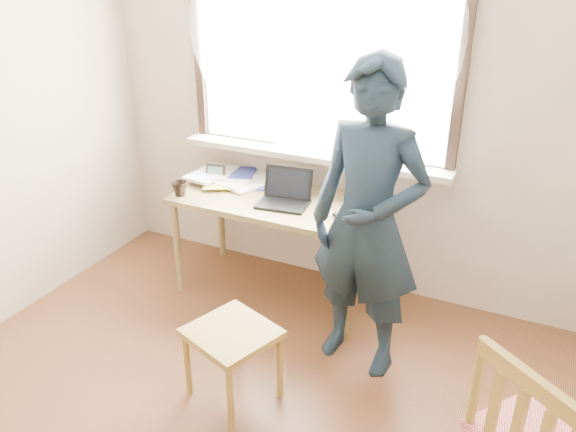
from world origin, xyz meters
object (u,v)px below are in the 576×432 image
at_px(laptop, 285,195).
at_px(desk, 276,209).
at_px(mug_white, 278,183).
at_px(work_chair, 232,341).
at_px(person, 368,223).
at_px(mug_dark, 180,189).

bearing_deg(laptop, desk, 157.87).
bearing_deg(mug_white, work_chair, -75.02).
distance_m(laptop, person, 0.78).
height_order(mug_white, person, person).
relative_size(laptop, work_chair, 0.66).
bearing_deg(desk, mug_white, 110.33).
distance_m(desk, person, 0.90).
bearing_deg(laptop, mug_dark, -164.21).
distance_m(desk, laptop, 0.15).
relative_size(laptop, mug_white, 2.68).
distance_m(mug_white, mug_dark, 0.65).
distance_m(laptop, work_chair, 1.07).
bearing_deg(work_chair, person, 49.53).
relative_size(mug_white, work_chair, 0.25).
xyz_separation_m(mug_white, person, (0.81, -0.57, 0.11)).
distance_m(work_chair, person, 0.92).
bearing_deg(mug_dark, mug_white, 34.62).
relative_size(desk, mug_dark, 12.69).
relative_size(mug_dark, person, 0.06).
bearing_deg(mug_white, person, -35.29).
height_order(desk, work_chair, desk).
bearing_deg(work_chair, laptop, 99.91).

